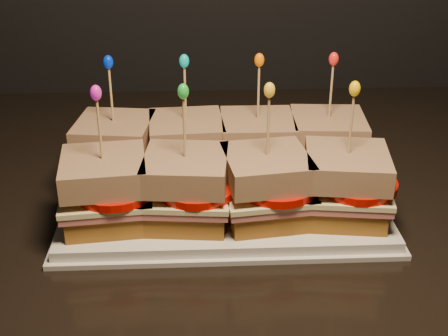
{
  "coord_description": "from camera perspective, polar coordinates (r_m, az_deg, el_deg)",
  "views": [
    {
      "loc": [
        -0.01,
        0.9,
        1.31
      ],
      "look_at": [
        0.02,
        1.57,
        0.97
      ],
      "focal_mm": 50.0,
      "sensor_mm": 36.0,
      "label": 1
    }
  ],
  "objects": [
    {
      "name": "granite_slab",
      "position": [
        0.86,
        -6.11,
        -1.76
      ],
      "size": [
        2.6,
        0.71,
        0.04
      ],
      "primitive_type": "cube",
      "color": "black",
      "rests_on": "cabinet"
    },
    {
      "name": "platter",
      "position": [
        0.77,
        -0.0,
        -3.07
      ],
      "size": [
        0.38,
        0.23,
        0.02
      ],
      "primitive_type": "cube",
      "color": "white",
      "rests_on": "granite_slab"
    },
    {
      "name": "platter_rim",
      "position": [
        0.77,
        -0.0,
        -3.46
      ],
      "size": [
        0.39,
        0.25,
        0.01
      ],
      "primitive_type": "cube",
      "color": "white",
      "rests_on": "granite_slab"
    },
    {
      "name": "sandwich_0_bread_bot",
      "position": [
        0.81,
        -9.72,
        -0.07
      ],
      "size": [
        0.1,
        0.1,
        0.02
      ],
      "primitive_type": "cube",
      "rotation": [
        0.0,
        0.0,
        -0.13
      ],
      "color": "brown",
      "rests_on": "platter"
    },
    {
      "name": "sandwich_0_ham",
      "position": [
        0.8,
        -9.81,
        0.97
      ],
      "size": [
        0.11,
        0.11,
        0.01
      ],
      "primitive_type": "cube",
      "rotation": [
        0.0,
        0.0,
        -0.13
      ],
      "color": "#C6695D",
      "rests_on": "sandwich_0_bread_bot"
    },
    {
      "name": "sandwich_0_cheese",
      "position": [
        0.8,
        -9.85,
        1.42
      ],
      "size": [
        0.11,
        0.11,
        0.01
      ],
      "primitive_type": "cube",
      "rotation": [
        0.0,
        0.0,
        -0.13
      ],
      "color": "beige",
      "rests_on": "sandwich_0_ham"
    },
    {
      "name": "sandwich_0_tomato",
      "position": [
        0.79,
        -9.07,
        1.75
      ],
      "size": [
        0.09,
        0.09,
        0.01
      ],
      "primitive_type": "cylinder",
      "color": "red",
      "rests_on": "sandwich_0_cheese"
    },
    {
      "name": "sandwich_0_bread_top",
      "position": [
        0.79,
        -10.0,
        3.22
      ],
      "size": [
        0.1,
        0.1,
        0.03
      ],
      "primitive_type": "cube",
      "rotation": [
        0.0,
        0.0,
        -0.13
      ],
      "color": "#5D2A0C",
      "rests_on": "sandwich_0_tomato"
    },
    {
      "name": "sandwich_0_pick",
      "position": [
        0.77,
        -10.26,
        6.32
      ],
      "size": [
        0.0,
        0.0,
        0.09
      ],
      "primitive_type": "cylinder",
      "color": "tan",
      "rests_on": "sandwich_0_bread_top"
    },
    {
      "name": "sandwich_0_frill",
      "position": [
        0.76,
        -10.54,
        9.5
      ],
      "size": [
        0.01,
        0.01,
        0.02
      ],
      "primitive_type": "ellipsoid",
      "color": "#0326D6",
      "rests_on": "sandwich_0_pick"
    },
    {
      "name": "sandwich_1_bread_bot",
      "position": [
        0.8,
        -3.38,
        0.07
      ],
      "size": [
        0.09,
        0.09,
        0.02
      ],
      "primitive_type": "cube",
      "rotation": [
        0.0,
        0.0,
        0.07
      ],
      "color": "brown",
      "rests_on": "platter"
    },
    {
      "name": "sandwich_1_ham",
      "position": [
        0.8,
        -3.41,
        1.12
      ],
      "size": [
        0.1,
        0.1,
        0.01
      ],
      "primitive_type": "cube",
      "rotation": [
        0.0,
        0.0,
        0.07
      ],
      "color": "#C6695D",
      "rests_on": "sandwich_1_bread_bot"
    },
    {
      "name": "sandwich_1_cheese",
      "position": [
        0.79,
        -3.42,
        1.57
      ],
      "size": [
        0.11,
        0.1,
        0.01
      ],
      "primitive_type": "cube",
      "rotation": [
        0.0,
        0.0,
        0.07
      ],
      "color": "beige",
      "rests_on": "sandwich_1_ham"
    },
    {
      "name": "sandwich_1_tomato",
      "position": [
        0.79,
        -2.56,
        1.9
      ],
      "size": [
        0.09,
        0.09,
        0.01
      ],
      "primitive_type": "cylinder",
      "color": "red",
      "rests_on": "sandwich_1_cheese"
    },
    {
      "name": "sandwich_1_bread_top",
      "position": [
        0.78,
        -3.47,
        3.39
      ],
      "size": [
        0.1,
        0.1,
        0.03
      ],
      "primitive_type": "cube",
      "rotation": [
        0.0,
        0.0,
        0.07
      ],
      "color": "#5D2A0C",
      "rests_on": "sandwich_1_tomato"
    },
    {
      "name": "sandwich_1_pick",
      "position": [
        0.77,
        -3.57,
        6.52
      ],
      "size": [
        0.0,
        0.0,
        0.09
      ],
      "primitive_type": "cylinder",
      "color": "tan",
      "rests_on": "sandwich_1_bread_top"
    },
    {
      "name": "sandwich_1_frill",
      "position": [
        0.75,
        -3.66,
        9.74
      ],
      "size": [
        0.01,
        0.01,
        0.02
      ],
      "primitive_type": "ellipsoid",
      "color": "#07B8B8",
      "rests_on": "sandwich_1_pick"
    },
    {
      "name": "sandwich_2_bread_bot",
      "position": [
        0.81,
        3.0,
        0.2
      ],
      "size": [
        0.09,
        0.09,
        0.02
      ],
      "primitive_type": "cube",
      "rotation": [
        0.0,
        0.0,
        -0.01
      ],
      "color": "brown",
      "rests_on": "platter"
    },
    {
      "name": "sandwich_2_ham",
      "position": [
        0.8,
        3.02,
        1.25
      ],
      "size": [
        0.1,
        0.1,
        0.01
      ],
      "primitive_type": "cube",
      "rotation": [
        0.0,
        0.0,
        -0.01
      ],
      "color": "#C6695D",
      "rests_on": "sandwich_2_bread_bot"
    },
    {
      "name": "sandwich_2_cheese",
      "position": [
        0.8,
        3.04,
        1.7
      ],
      "size": [
        0.1,
        0.1,
        0.01
      ],
      "primitive_type": "cube",
      "rotation": [
        0.0,
        0.0,
        -0.01
      ],
      "color": "beige",
      "rests_on": "sandwich_2_ham"
    },
    {
      "name": "sandwich_2_tomato",
      "position": [
        0.79,
        3.96,
        2.03
      ],
      "size": [
        0.09,
        0.09,
        0.01
      ],
      "primitive_type": "cylinder",
      "color": "red",
      "rests_on": "sandwich_2_cheese"
    },
    {
      "name": "sandwich_2_bread_top",
      "position": [
        0.79,
        3.08,
        3.52
      ],
      "size": [
        0.09,
        0.09,
        0.03
      ],
      "primitive_type": "cube",
      "rotation": [
        0.0,
        0.0,
        -0.01
      ],
      "color": "#5D2A0C",
      "rests_on": "sandwich_2_tomato"
    },
    {
      "name": "sandwich_2_pick",
      "position": [
        0.77,
        3.16,
        6.63
      ],
      "size": [
        0.0,
        0.0,
        0.09
      ],
      "primitive_type": "cylinder",
      "color": "tan",
      "rests_on": "sandwich_2_bread_top"
    },
    {
      "name": "sandwich_2_frill",
      "position": [
        0.76,
        3.25,
        9.83
      ],
      "size": [
        0.01,
        0.01,
        0.02
      ],
      "primitive_type": "ellipsoid",
      "color": "#F76A01",
      "rests_on": "sandwich_2_pick"
    },
    {
      "name": "sandwich_3_bread_bot",
      "position": [
        0.82,
        9.24,
        0.33
      ],
      "size": [
        0.1,
        0.1,
        0.02
      ],
      "primitive_type": "cube",
      "rotation": [
        0.0,
        0.0,
        -0.07
      ],
      "color": "brown",
      "rests_on": "platter"
    },
    {
      "name": "sandwich_3_ham",
      "position": [
        0.81,
        9.32,
        1.36
      ],
      "size": [
        0.1,
        0.1,
        0.01
      ],
      "primitive_type": "cube",
      "rotation": [
        0.0,
        0.0,
        -0.07
      ],
      "color": "#C6695D",
      "rests_on": "sandwich_3_bread_bot"
    },
    {
      "name": "sandwich_3_cheese",
      "position": [
        0.81,
        9.35,
        1.81
      ],
      "size": [
        0.11,
        0.1,
        0.01
      ],
      "primitive_type": "cube",
      "rotation": [
        0.0,
        0.0,
        -0.07
      ],
      "color": "beige",
      "rests_on": "sandwich_3_ham"
    },
    {
      "name": "sandwich_3_tomato",
      "position": [
        0.81,
        10.31,
        2.13
      ],
      "size": [
        0.09,
        0.09,
        0.01
      ],
      "primitive_type": "cylinder",
      "color": "red",
      "rests_on": "sandwich_3_cheese"
    },
    {
      "name": "sandwich_3_bread_top",
      "position": [
        0.8,
        9.5,
        3.59
      ],
      "size": [
        0.1,
        0.1,
        0.03
      ],
      "primitive_type": "cube",
      "rotation": [
        0.0,
        0.0,
        -0.07
      ],
      "color": "#5D2A0C",
      "rests_on": "sandwich_3_tomato"
    },
    {
      "name": "sandwich_3_pick",
      "position": [
        0.78,
        9.74,
        6.65
      ],
      "size": [
        0.0,
        0.0,
        0.09
      ],
      "primitive_type": "cylinder",
      "color": "tan",
      "rests_on": "sandwich_3_bread_top"
    },
    {
      "name": "sandwich_3_frill",
      "position": [
        0.77,
        10.0,
        9.79
      ],
      "size": [
        0.01,
        0.01,
        0.02
      ],
      "primitive_type": "ellipsoid",
      "color": "red",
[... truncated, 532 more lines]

